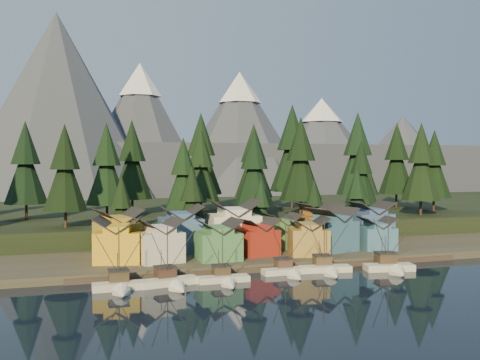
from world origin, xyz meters
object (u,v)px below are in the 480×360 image
object	(u,v)px
boat_0	(120,277)
boat_1	(171,274)
house_back_0	(118,231)
house_front_1	(159,239)
boat_3	(289,265)
house_front_0	(119,238)
boat_4	(327,262)
boat_2	(225,273)
house_back_1	(181,227)
boat_5	(391,259)

from	to	relation	value
boat_0	boat_1	distance (m)	8.58
house_back_0	house_front_1	bearing A→B (deg)	-67.05
boat_0	house_back_0	bearing A→B (deg)	85.66
boat_3	house_front_0	xyz separation A→B (m)	(-29.97, 14.66, 4.28)
boat_4	boat_1	bearing A→B (deg)	-167.17
boat_3	boat_4	xyz separation A→B (m)	(7.69, -0.41, 0.20)
boat_2	house_front_1	xyz separation A→B (m)	(-9.07, 15.43, 4.08)
boat_3	house_back_0	world-z (taller)	house_back_0
boat_4	house_back_0	world-z (taller)	house_back_0
boat_3	house_front_1	world-z (taller)	house_front_1
boat_4	house_back_1	xyz separation A→B (m)	(-23.71, 23.56, 4.78)
boat_2	boat_4	bearing A→B (deg)	7.64
boat_4	house_back_0	size ratio (longest dim) A/B	1.06
house_back_0	house_back_1	bearing A→B (deg)	-9.93
boat_3	house_front_0	world-z (taller)	house_front_0
boat_3	house_back_1	size ratio (longest dim) A/B	1.03
boat_3	boat_4	world-z (taller)	boat_4
boat_0	house_back_1	distance (m)	30.68
boat_3	boat_2	bearing A→B (deg)	-167.60
house_back_0	house_front_0	bearing A→B (deg)	-106.39
boat_2	boat_4	xyz separation A→B (m)	(20.93, 2.50, 0.19)
boat_1	boat_3	distance (m)	22.81
boat_0	boat_5	bearing A→B (deg)	-0.39
house_front_0	house_front_1	xyz separation A→B (m)	(7.66, -2.14, -0.19)
boat_2	house_front_1	distance (m)	18.36
boat_4	boat_5	xyz separation A→B (m)	(12.40, -2.66, 0.39)
boat_1	house_back_1	bearing A→B (deg)	65.38
boat_1	boat_2	size ratio (longest dim) A/B	1.11
boat_5	house_front_0	bearing A→B (deg)	170.95
boat_3	house_front_0	size ratio (longest dim) A/B	1.00
boat_2	boat_3	size ratio (longest dim) A/B	0.98
boat_0	house_front_1	world-z (taller)	boat_0
boat_2	house_back_1	size ratio (longest dim) A/B	1.01
house_front_1	house_back_0	world-z (taller)	house_back_0
house_front_1	boat_4	bearing A→B (deg)	-34.06
house_front_0	house_front_1	size ratio (longest dim) A/B	1.10
boat_0	house_back_1	world-z (taller)	house_back_1
house_front_1	house_back_0	xyz separation A→B (m)	(-7.16, 9.98, 0.67)
boat_2	house_back_1	bearing A→B (deg)	96.92
boat_5	house_back_0	size ratio (longest dim) A/B	1.17
boat_0	boat_3	size ratio (longest dim) A/B	1.09
boat_4	boat_5	bearing A→B (deg)	-3.37
boat_5	house_back_0	bearing A→B (deg)	163.16
boat_5	boat_3	bearing A→B (deg)	-178.24
boat_1	house_front_0	size ratio (longest dim) A/B	1.08
boat_0	house_front_1	distance (m)	18.37
boat_1	boat_3	bearing A→B (deg)	-3.66
house_front_0	boat_2	bearing A→B (deg)	-33.35
boat_3	house_back_0	size ratio (longest dim) A/B	0.99
house_back_1	boat_2	bearing A→B (deg)	-82.05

